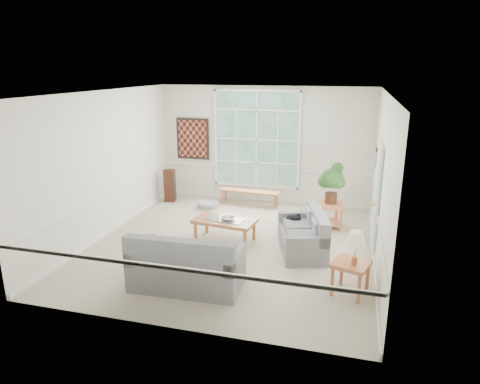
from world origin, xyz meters
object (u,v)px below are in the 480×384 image
at_px(loveseat_front, 187,259).
at_px(side_table, 350,278).
at_px(coffee_table, 225,230).
at_px(loveseat_right, 302,231).
at_px(end_table, 329,215).

bearing_deg(loveseat_front, side_table, 7.05).
bearing_deg(coffee_table, loveseat_right, 2.94).
distance_m(end_table, side_table, 2.91).
relative_size(loveseat_front, coffee_table, 1.42).
distance_m(coffee_table, end_table, 2.40).
xyz_separation_m(loveseat_front, coffee_table, (0.03, 1.97, -0.24)).
bearing_deg(end_table, side_table, -79.66).
height_order(loveseat_right, coffee_table, loveseat_right).
xyz_separation_m(coffee_table, end_table, (2.00, 1.32, 0.05)).
height_order(loveseat_right, end_table, loveseat_right).
relative_size(loveseat_right, end_table, 2.68).
bearing_deg(loveseat_right, end_table, 58.10).
bearing_deg(side_table, coffee_table, 148.53).
distance_m(loveseat_right, coffee_table, 1.60).
relative_size(loveseat_right, side_table, 2.80).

